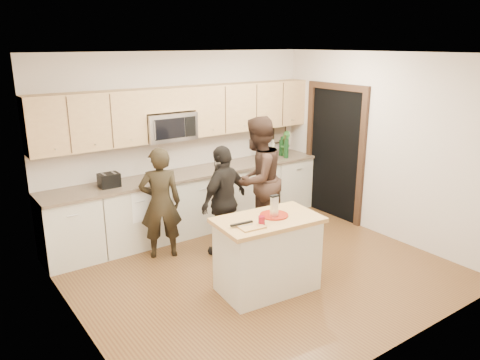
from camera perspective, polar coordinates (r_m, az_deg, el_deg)
floor at (r=6.13m, az=2.45°, el=-10.94°), size 4.50×4.50×0.00m
room_shell at (r=5.55m, az=2.66°, el=5.11°), size 4.52×4.02×2.71m
back_cabinetry at (r=7.25m, az=-5.74°, el=-2.55°), size 4.50×0.66×0.94m
upper_cabinetry at (r=7.07m, az=-6.41°, el=8.40°), size 4.50×0.33×0.75m
microwave at (r=6.90m, az=-8.71°, el=6.50°), size 0.76×0.41×0.40m
doorway at (r=7.81m, az=11.48°, el=3.82°), size 0.06×1.25×2.20m
framed_picture at (r=8.36m, az=4.78°, el=5.78°), size 0.30×0.03×0.38m
dish_towel at (r=6.59m, az=-12.17°, el=-1.80°), size 0.34×0.60×0.48m
island at (r=5.52m, az=3.35°, el=-8.99°), size 1.26×0.81×0.90m
red_plate at (r=5.42m, az=4.17°, el=-4.28°), size 0.33×0.33×0.02m
box_grater at (r=5.31m, az=4.21°, el=-3.13°), size 0.10×0.05×0.25m
drink_glass at (r=5.14m, az=2.65°, el=-4.94°), size 0.07×0.07×0.10m
cutting_board at (r=5.06m, az=1.41°, el=-5.75°), size 0.29×0.21×0.02m
tongs at (r=5.11m, az=0.19°, el=-5.33°), size 0.27×0.06×0.02m
knife at (r=5.07m, az=0.65°, el=-5.56°), size 0.18×0.04×0.01m
toaster at (r=6.55m, az=-15.68°, el=-0.02°), size 0.27×0.20×0.19m
bottle_cluster at (r=7.97m, az=4.74°, el=4.02°), size 0.55×0.27×0.38m
orchid at (r=8.13m, az=5.44°, el=4.50°), size 0.28×0.29×0.41m
woman_left at (r=6.33m, az=-9.67°, el=-2.79°), size 0.65×0.54×1.52m
woman_center at (r=6.74m, az=2.13°, el=0.03°), size 1.07×0.95×1.83m
woman_right at (r=6.33m, az=-1.96°, el=-2.53°), size 0.97×0.65×1.53m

